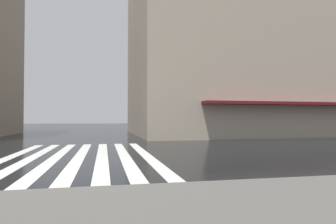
{
  "coord_description": "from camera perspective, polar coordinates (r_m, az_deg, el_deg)",
  "views": [
    {
      "loc": [
        -10.06,
        -1.35,
        1.69
      ],
      "look_at": [
        3.63,
        -4.3,
        2.03
      ],
      "focal_mm": 31.76,
      "sensor_mm": 36.0,
      "label": 1
    }
  ],
  "objects": [
    {
      "name": "zebra_crossing",
      "position": [
        14.2,
        -16.59,
        -8.14
      ],
      "size": [
        13.0,
        6.5,
        0.01
      ],
      "color": "silver",
      "rests_on": "ground_plane"
    },
    {
      "name": "haussmann_block_corner",
      "position": [
        38.07,
        16.47,
        13.29
      ],
      "size": [
        20.7,
        28.94,
        23.07
      ],
      "color": "tan",
      "rests_on": "ground_plane"
    },
    {
      "name": "ground_plane",
      "position": [
        10.29,
        -19.9,
        -10.75
      ],
      "size": [
        220.0,
        220.0,
        0.0
      ],
      "primitive_type": "plane",
      "color": "black"
    }
  ]
}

